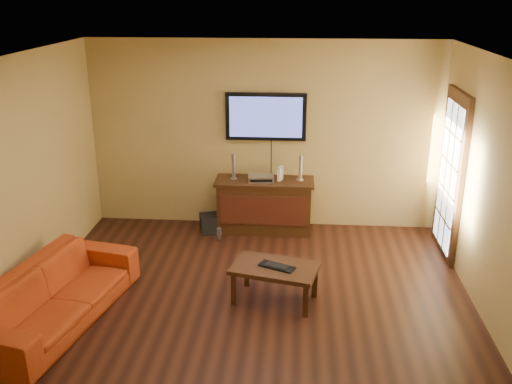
# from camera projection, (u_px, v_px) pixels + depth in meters

# --- Properties ---
(ground_plane) EXTENTS (5.00, 5.00, 0.00)m
(ground_plane) POSITION_uv_depth(u_px,v_px,m) (249.00, 311.00, 6.26)
(ground_plane) COLOR black
(ground_plane) RESTS_ON ground
(room_walls) EXTENTS (5.00, 5.00, 5.00)m
(room_walls) POSITION_uv_depth(u_px,v_px,m) (254.00, 147.00, 6.28)
(room_walls) COLOR tan
(room_walls) RESTS_ON ground
(french_door) EXTENTS (0.07, 1.02, 2.22)m
(french_door) POSITION_uv_depth(u_px,v_px,m) (450.00, 177.00, 7.33)
(french_door) COLOR black
(french_door) RESTS_ON ground
(media_console) EXTENTS (1.40, 0.54, 0.77)m
(media_console) POSITION_uv_depth(u_px,v_px,m) (264.00, 205.00, 8.22)
(media_console) COLOR black
(media_console) RESTS_ON ground
(television) EXTENTS (1.14, 0.08, 0.67)m
(television) POSITION_uv_depth(u_px,v_px,m) (266.00, 117.00, 8.01)
(television) COLOR black
(television) RESTS_ON ground
(coffee_table) EXTENTS (1.05, 0.77, 0.43)m
(coffee_table) POSITION_uv_depth(u_px,v_px,m) (275.00, 271.00, 6.35)
(coffee_table) COLOR black
(coffee_table) RESTS_ON ground
(sofa) EXTENTS (1.03, 2.21, 0.83)m
(sofa) POSITION_uv_depth(u_px,v_px,m) (55.00, 285.00, 5.94)
(sofa) COLOR #B23B13
(sofa) RESTS_ON ground
(speaker_left) EXTENTS (0.10, 0.10, 0.36)m
(speaker_left) POSITION_uv_depth(u_px,v_px,m) (234.00, 168.00, 8.08)
(speaker_left) COLOR silver
(speaker_left) RESTS_ON media_console
(speaker_right) EXTENTS (0.10, 0.10, 0.36)m
(speaker_right) POSITION_uv_depth(u_px,v_px,m) (300.00, 169.00, 8.03)
(speaker_right) COLOR silver
(speaker_right) RESTS_ON media_console
(av_receiver) EXTENTS (0.38, 0.29, 0.08)m
(av_receiver) POSITION_uv_depth(u_px,v_px,m) (261.00, 178.00, 8.05)
(av_receiver) COLOR silver
(av_receiver) RESTS_ON media_console
(game_console) EXTENTS (0.08, 0.15, 0.20)m
(game_console) POSITION_uv_depth(u_px,v_px,m) (280.00, 173.00, 8.06)
(game_console) COLOR white
(game_console) RESTS_ON media_console
(subwoofer) EXTENTS (0.33, 0.33, 0.26)m
(subwoofer) POSITION_uv_depth(u_px,v_px,m) (210.00, 223.00, 8.23)
(subwoofer) COLOR black
(subwoofer) RESTS_ON ground
(bottle) EXTENTS (0.07, 0.07, 0.21)m
(bottle) POSITION_uv_depth(u_px,v_px,m) (219.00, 234.00, 7.96)
(bottle) COLOR white
(bottle) RESTS_ON ground
(keyboard) EXTENTS (0.43, 0.31, 0.02)m
(keyboard) POSITION_uv_depth(u_px,v_px,m) (277.00, 266.00, 6.30)
(keyboard) COLOR black
(keyboard) RESTS_ON coffee_table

